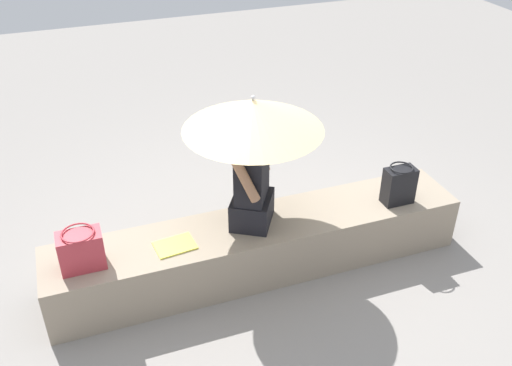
{
  "coord_description": "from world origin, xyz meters",
  "views": [
    {
      "loc": [
        -1.19,
        -3.2,
        2.95
      ],
      "look_at": [
        -0.02,
        0.02,
        0.78
      ],
      "focal_mm": 39.72,
      "sensor_mm": 36.0,
      "label": 1
    }
  ],
  "objects_px": {
    "person_seated": "(252,178)",
    "parasol": "(253,115)",
    "tote_bag_canvas": "(399,185)",
    "magazine": "(175,246)",
    "handbag_black": "(81,250)"
  },
  "relations": [
    {
      "from": "person_seated",
      "to": "magazine",
      "type": "bearing_deg",
      "value": -171.51
    },
    {
      "from": "handbag_black",
      "to": "magazine",
      "type": "height_order",
      "value": "handbag_black"
    },
    {
      "from": "tote_bag_canvas",
      "to": "magazine",
      "type": "relative_size",
      "value": 1.14
    },
    {
      "from": "person_seated",
      "to": "parasol",
      "type": "bearing_deg",
      "value": 58.6
    },
    {
      "from": "parasol",
      "to": "handbag_black",
      "type": "height_order",
      "value": "parasol"
    },
    {
      "from": "person_seated",
      "to": "handbag_black",
      "type": "bearing_deg",
      "value": -175.64
    },
    {
      "from": "tote_bag_canvas",
      "to": "person_seated",
      "type": "bearing_deg",
      "value": 173.28
    },
    {
      "from": "parasol",
      "to": "tote_bag_canvas",
      "type": "bearing_deg",
      "value": -8.81
    },
    {
      "from": "handbag_black",
      "to": "parasol",
      "type": "bearing_deg",
      "value": 6.06
    },
    {
      "from": "magazine",
      "to": "person_seated",
      "type": "bearing_deg",
      "value": 2.31
    },
    {
      "from": "parasol",
      "to": "tote_bag_canvas",
      "type": "relative_size",
      "value": 3.14
    },
    {
      "from": "tote_bag_canvas",
      "to": "magazine",
      "type": "distance_m",
      "value": 1.78
    },
    {
      "from": "magazine",
      "to": "tote_bag_canvas",
      "type": "bearing_deg",
      "value": -7.67
    },
    {
      "from": "person_seated",
      "to": "parasol",
      "type": "distance_m",
      "value": 0.48
    },
    {
      "from": "parasol",
      "to": "handbag_black",
      "type": "distance_m",
      "value": 1.46
    }
  ]
}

